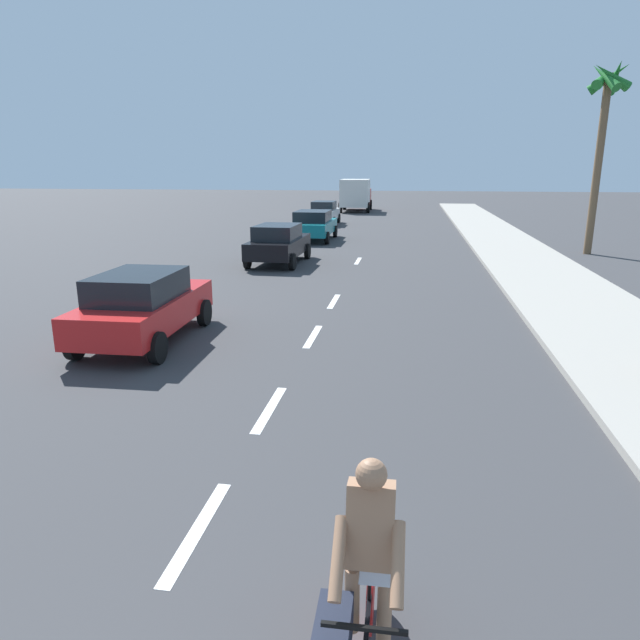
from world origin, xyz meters
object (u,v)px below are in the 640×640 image
object	(u,v)px
palm_tree_far	(605,108)
parked_car_teal	(313,224)
delivery_truck	(356,194)
parked_car_white	(324,212)
parked_car_black	(278,243)
parked_car_red	(143,305)
cyclist	(361,588)

from	to	relation	value
palm_tree_far	parked_car_teal	bearing A→B (deg)	167.38
delivery_truck	parked_car_white	bearing A→B (deg)	-95.41
parked_car_black	parked_car_white	distance (m)	16.58
parked_car_black	parked_car_teal	bearing A→B (deg)	90.52
parked_car_teal	parked_car_white	world-z (taller)	same
delivery_truck	palm_tree_far	xyz separation A→B (m)	(12.85, -24.40, 4.68)
parked_car_black	parked_car_white	xyz separation A→B (m)	(-0.67, 16.57, -0.00)
parked_car_white	delivery_truck	world-z (taller)	delivery_truck
parked_car_red	parked_car_black	size ratio (longest dim) A/B	0.99
parked_car_red	palm_tree_far	bearing A→B (deg)	47.44
cyclist	parked_car_red	size ratio (longest dim) A/B	0.44
parked_car_teal	palm_tree_far	world-z (taller)	palm_tree_far
parked_car_black	parked_car_white	bearing A→B (deg)	93.50
parked_car_white	palm_tree_far	xyz separation A→B (m)	(13.78, -11.75, 5.35)
parked_car_teal	parked_car_white	size ratio (longest dim) A/B	1.16
parked_car_teal	parked_car_white	distance (m)	8.86
cyclist	delivery_truck	size ratio (longest dim) A/B	0.29
palm_tree_far	parked_car_black	bearing A→B (deg)	-159.80
parked_car_red	parked_car_teal	xyz separation A→B (m)	(0.59, 18.54, 0.00)
delivery_truck	parked_car_teal	bearing A→B (deg)	-91.66
cyclist	palm_tree_far	distance (m)	25.39
parked_car_red	parked_car_teal	bearing A→B (deg)	86.65
delivery_truck	palm_tree_far	world-z (taller)	palm_tree_far
parked_car_teal	parked_car_red	bearing A→B (deg)	-91.92
parked_car_black	delivery_truck	xyz separation A→B (m)	(0.25, 29.22, 0.67)
parked_car_black	parked_car_red	bearing A→B (deg)	-91.51
parked_car_red	parked_car_black	world-z (taller)	same
cyclist	palm_tree_far	xyz separation A→B (m)	(8.13, 23.45, 5.36)
delivery_truck	parked_car_red	bearing A→B (deg)	-92.31
parked_car_black	delivery_truck	world-z (taller)	delivery_truck
parked_car_teal	parked_car_black	bearing A→B (deg)	-90.74
parked_car_red	delivery_truck	world-z (taller)	delivery_truck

